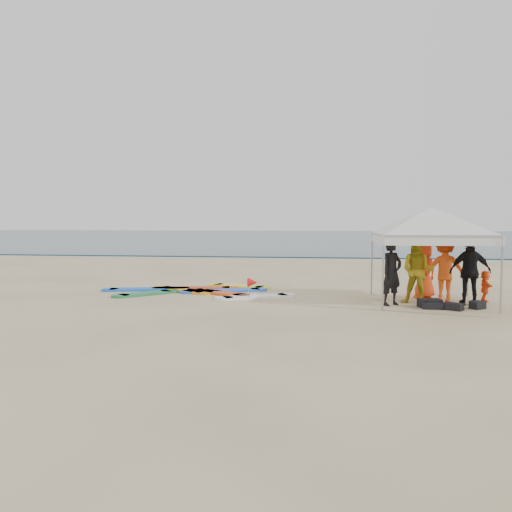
{
  "coord_description": "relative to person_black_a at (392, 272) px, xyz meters",
  "views": [
    {
      "loc": [
        1.96,
        -12.32,
        2.25
      ],
      "look_at": [
        -0.02,
        2.6,
        1.2
      ],
      "focal_mm": 35.0,
      "sensor_mm": 36.0,
      "label": 1
    }
  ],
  "objects": [
    {
      "name": "surfboard_spread",
      "position": [
        -5.71,
        1.81,
        -0.85
      ],
      "size": [
        5.92,
        3.44,
        0.07
      ],
      "color": "#EB4713",
      "rests_on": "ground"
    },
    {
      "name": "marker_pennant",
      "position": [
        -3.82,
        0.44,
        -0.39
      ],
      "size": [
        0.28,
        0.28,
        0.64
      ],
      "color": "#A5A5A8",
      "rests_on": "ground"
    },
    {
      "name": "gear_pile",
      "position": [
        1.25,
        -0.33,
        -0.79
      ],
      "size": [
        1.71,
        0.81,
        0.22
      ],
      "color": "black",
      "rests_on": "ground"
    },
    {
      "name": "person_yellow",
      "position": [
        0.72,
        0.26,
        0.03
      ],
      "size": [
        1.07,
        0.95,
        1.82
      ],
      "primitive_type": "imported",
      "rotation": [
        0.0,
        0.0,
        -0.34
      ],
      "color": "gold",
      "rests_on": "ground"
    },
    {
      "name": "person_seated",
      "position": [
        2.7,
        1.02,
        -0.45
      ],
      "size": [
        0.36,
        0.84,
        0.87
      ],
      "primitive_type": "imported",
      "rotation": [
        0.0,
        0.0,
        1.44
      ],
      "color": "#FF5416",
      "rests_on": "ground"
    },
    {
      "name": "person_orange_a",
      "position": [
        1.54,
        0.79,
        0.04
      ],
      "size": [
        1.22,
        0.73,
        1.85
      ],
      "primitive_type": "imported",
      "rotation": [
        0.0,
        0.0,
        3.1
      ],
      "color": "#FE5716",
      "rests_on": "ground"
    },
    {
      "name": "ocean",
      "position": [
        -3.81,
        58.71,
        -0.84
      ],
      "size": [
        160.0,
        84.0,
        0.08
      ],
      "primitive_type": "cube",
      "color": "#0C2633",
      "rests_on": "ground"
    },
    {
      "name": "person_black_a",
      "position": [
        0.0,
        0.0,
        0.0
      ],
      "size": [
        0.77,
        0.73,
        1.77
      ],
      "primitive_type": "imported",
      "rotation": [
        0.0,
        0.0,
        0.66
      ],
      "color": "black",
      "rests_on": "ground"
    },
    {
      "name": "ground",
      "position": [
        -3.81,
        -1.29,
        -0.88
      ],
      "size": [
        120.0,
        120.0,
        0.0
      ],
      "primitive_type": "plane",
      "color": "beige",
      "rests_on": "ground"
    },
    {
      "name": "person_orange_b",
      "position": [
        1.11,
        1.41,
        -0.07
      ],
      "size": [
        0.95,
        0.82,
        1.63
      ],
      "primitive_type": "imported",
      "rotation": [
        0.0,
        0.0,
        3.61
      ],
      "color": "#E74114",
      "rests_on": "ground"
    },
    {
      "name": "person_black_b",
      "position": [
        2.08,
        0.29,
        0.02
      ],
      "size": [
        1.08,
        0.47,
        1.82
      ],
      "primitive_type": "imported",
      "rotation": [
        0.0,
        0.0,
        3.17
      ],
      "color": "black",
      "rests_on": "ground"
    },
    {
      "name": "canopy_tent",
      "position": [
        1.08,
        0.57,
        1.74
      ],
      "size": [
        4.0,
        4.0,
        3.02
      ],
      "color": "#A5A5A8",
      "rests_on": "ground"
    },
    {
      "name": "shoreline_foam",
      "position": [
        -3.81,
        16.91,
        -0.88
      ],
      "size": [
        160.0,
        1.2,
        0.01
      ],
      "primitive_type": "cube",
      "color": "silver",
      "rests_on": "ground"
    }
  ]
}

